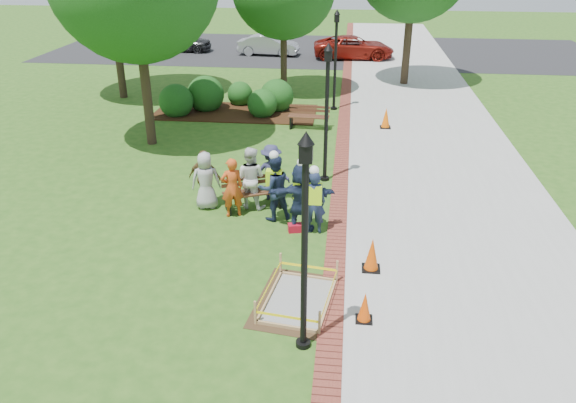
# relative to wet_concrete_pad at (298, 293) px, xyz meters

# --- Properties ---
(ground) EXTENTS (100.00, 100.00, 0.00)m
(ground) POSITION_rel_wet_concrete_pad_xyz_m (-1.03, 1.61, -0.23)
(ground) COLOR #285116
(ground) RESTS_ON ground
(sidewalk) EXTENTS (6.00, 60.00, 0.02)m
(sidewalk) POSITION_rel_wet_concrete_pad_xyz_m (3.97, 11.61, -0.22)
(sidewalk) COLOR #9E9E99
(sidewalk) RESTS_ON ground
(brick_edging) EXTENTS (0.50, 60.00, 0.03)m
(brick_edging) POSITION_rel_wet_concrete_pad_xyz_m (0.72, 11.61, -0.22)
(brick_edging) COLOR maroon
(brick_edging) RESTS_ON ground
(mulch_bed) EXTENTS (7.00, 3.00, 0.05)m
(mulch_bed) POSITION_rel_wet_concrete_pad_xyz_m (-4.03, 13.61, -0.21)
(mulch_bed) COLOR #381E0F
(mulch_bed) RESTS_ON ground
(parking_lot) EXTENTS (36.00, 12.00, 0.01)m
(parking_lot) POSITION_rel_wet_concrete_pad_xyz_m (-1.03, 28.61, -0.23)
(parking_lot) COLOR black
(parking_lot) RESTS_ON ground
(wet_concrete_pad) EXTENTS (2.02, 2.52, 0.55)m
(wet_concrete_pad) POSITION_rel_wet_concrete_pad_xyz_m (0.00, 0.00, 0.00)
(wet_concrete_pad) COLOR #47331E
(wet_concrete_pad) RESTS_ON ground
(bench_near) EXTENTS (1.74, 1.17, 0.90)m
(bench_near) POSITION_rel_wet_concrete_pad_xyz_m (-1.69, 4.33, 0.05)
(bench_near) COLOR #4E2A1A
(bench_near) RESTS_ON ground
(bench_far) EXTENTS (1.65, 0.64, 0.88)m
(bench_far) POSITION_rel_wet_concrete_pad_xyz_m (-0.68, 11.78, 0.05)
(bench_far) COLOR brown
(bench_far) RESTS_ON ground
(cone_front) EXTENTS (0.34, 0.34, 0.68)m
(cone_front) POSITION_rel_wet_concrete_pad_xyz_m (1.38, -0.50, 0.09)
(cone_front) COLOR black
(cone_front) RESTS_ON ground
(cone_back) EXTENTS (0.42, 0.42, 0.83)m
(cone_back) POSITION_rel_wet_concrete_pad_xyz_m (1.56, 1.44, 0.17)
(cone_back) COLOR black
(cone_back) RESTS_ON ground
(cone_far) EXTENTS (0.42, 0.42, 0.83)m
(cone_far) POSITION_rel_wet_concrete_pad_xyz_m (2.38, 12.16, 0.17)
(cone_far) COLOR black
(cone_far) RESTS_ON ground
(toolbox) EXTENTS (0.47, 0.33, 0.21)m
(toolbox) POSITION_rel_wet_concrete_pad_xyz_m (-0.35, 3.11, -0.13)
(toolbox) COLOR #A90D21
(toolbox) RESTS_ON ground
(lamp_near) EXTENTS (0.28, 0.28, 4.26)m
(lamp_near) POSITION_rel_wet_concrete_pad_xyz_m (0.22, -1.39, 2.25)
(lamp_near) COLOR black
(lamp_near) RESTS_ON ground
(lamp_mid) EXTENTS (0.28, 0.28, 4.26)m
(lamp_mid) POSITION_rel_wet_concrete_pad_xyz_m (0.22, 6.61, 2.25)
(lamp_mid) COLOR black
(lamp_mid) RESTS_ON ground
(lamp_far) EXTENTS (0.28, 0.28, 4.26)m
(lamp_far) POSITION_rel_wet_concrete_pad_xyz_m (0.22, 14.61, 2.25)
(lamp_far) COLOR black
(lamp_far) RESTS_ON ground
(shrub_a) EXTENTS (1.46, 1.46, 1.46)m
(shrub_a) POSITION_rel_wet_concrete_pad_xyz_m (-6.45, 12.94, -0.23)
(shrub_a) COLOR #184614
(shrub_a) RESTS_ON ground
(shrub_b) EXTENTS (1.63, 1.63, 1.63)m
(shrub_b) POSITION_rel_wet_concrete_pad_xyz_m (-5.40, 13.93, -0.23)
(shrub_b) COLOR #184614
(shrub_b) RESTS_ON ground
(shrub_c) EXTENTS (1.27, 1.27, 1.27)m
(shrub_c) POSITION_rel_wet_concrete_pad_xyz_m (-2.78, 13.23, -0.23)
(shrub_c) COLOR #184614
(shrub_c) RESTS_ON ground
(shrub_d) EXTENTS (1.48, 1.48, 1.48)m
(shrub_d) POSITION_rel_wet_concrete_pad_xyz_m (-2.29, 14.22, -0.23)
(shrub_d) COLOR #184614
(shrub_d) RESTS_ON ground
(shrub_e) EXTENTS (1.14, 1.14, 1.14)m
(shrub_e) POSITION_rel_wet_concrete_pad_xyz_m (-4.06, 14.93, -0.23)
(shrub_e) COLOR #184614
(shrub_e) RESTS_ON ground
(casual_person_a) EXTENTS (0.59, 0.44, 1.66)m
(casual_person_a) POSITION_rel_wet_concrete_pad_xyz_m (-3.00, 4.26, 0.59)
(casual_person_a) COLOR #989898
(casual_person_a) RESTS_ON ground
(casual_person_b) EXTENTS (0.63, 0.53, 1.69)m
(casual_person_b) POSITION_rel_wet_concrete_pad_xyz_m (-2.17, 3.84, 0.61)
(casual_person_b) COLOR #CA4717
(casual_person_b) RESTS_ON ground
(casual_person_c) EXTENTS (0.64, 0.49, 1.79)m
(casual_person_c) POSITION_rel_wet_concrete_pad_xyz_m (-1.77, 4.44, 0.66)
(casual_person_c) COLOR silver
(casual_person_c) RESTS_ON ground
(casual_person_d) EXTENTS (0.55, 0.39, 1.61)m
(casual_person_d) POSITION_rel_wet_concrete_pad_xyz_m (-3.09, 4.52, 0.57)
(casual_person_d) COLOR brown
(casual_person_d) RESTS_ON ground
(casual_person_e) EXTENTS (0.56, 0.39, 1.66)m
(casual_person_e) POSITION_rel_wet_concrete_pad_xyz_m (-1.26, 5.06, 0.60)
(casual_person_e) COLOR #2C2D4D
(casual_person_e) RESTS_ON ground
(hivis_worker_a) EXTENTS (0.64, 0.45, 2.03)m
(hivis_worker_a) POSITION_rel_wet_concrete_pad_xyz_m (-0.23, 3.21, 0.77)
(hivis_worker_a) COLOR #192941
(hivis_worker_a) RESTS_ON ground
(hivis_worker_b) EXTENTS (0.58, 0.40, 1.87)m
(hivis_worker_b) POSITION_rel_wet_concrete_pad_xyz_m (0.09, 3.12, 0.69)
(hivis_worker_b) COLOR #171C3D
(hivis_worker_b) RESTS_ON ground
(hivis_worker_c) EXTENTS (0.69, 0.59, 1.98)m
(hivis_worker_c) POSITION_rel_wet_concrete_pad_xyz_m (-1.01, 3.77, 0.74)
(hivis_worker_c) COLOR #1B2D47
(hivis_worker_c) RESTS_ON ground
(parked_car_a) EXTENTS (2.04, 4.56, 1.48)m
(parked_car_a) POSITION_rel_wet_concrete_pad_xyz_m (-10.35, 27.24, -0.23)
(parked_car_a) COLOR #262628
(parked_car_a) RESTS_ON ground
(parked_car_b) EXTENTS (2.20, 4.40, 1.39)m
(parked_car_b) POSITION_rel_wet_concrete_pad_xyz_m (-4.40, 26.58, -0.23)
(parked_car_b) COLOR #9D9CA1
(parked_car_b) RESTS_ON ground
(parked_car_c) EXTENTS (2.27, 4.72, 1.50)m
(parked_car_c) POSITION_rel_wet_concrete_pad_xyz_m (1.03, 26.10, -0.23)
(parked_car_c) COLOR maroon
(parked_car_c) RESTS_ON ground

